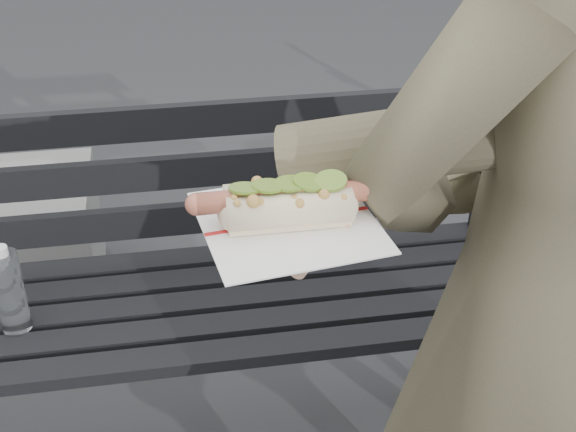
% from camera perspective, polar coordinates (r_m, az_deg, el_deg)
% --- Properties ---
extents(park_bench, '(1.50, 0.44, 0.88)m').
position_cam_1_polar(park_bench, '(1.88, -4.90, -3.42)').
color(park_bench, black).
rests_on(park_bench, ground).
extents(person, '(0.73, 0.57, 1.79)m').
position_cam_1_polar(person, '(1.20, 17.96, -6.55)').
color(person, '#4F4734').
rests_on(person, ground).
extents(held_hotdog, '(0.62, 0.30, 0.20)m').
position_cam_1_polar(held_hotdog, '(0.96, 10.57, 4.38)').
color(held_hotdog, '#4F4734').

